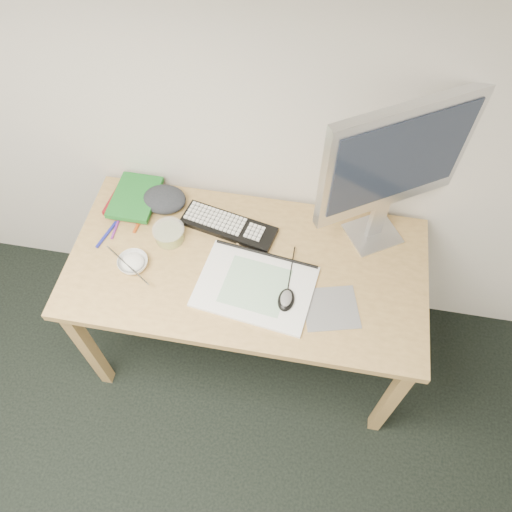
{
  "coord_description": "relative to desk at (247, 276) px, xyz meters",
  "views": [
    {
      "loc": [
        0.52,
        0.4,
        2.39
      ],
      "look_at": [
        0.33,
        1.42,
        0.83
      ],
      "focal_mm": 35.0,
      "sensor_mm": 36.0,
      "label": 1
    }
  ],
  "objects": [
    {
      "name": "pencil_black",
      "position": [
        0.13,
        0.02,
        0.09
      ],
      "size": [
        0.16,
        0.01,
        0.01
      ],
      "primitive_type": "cylinder",
      "rotation": [
        0.0,
        1.57,
        0.04
      ],
      "color": "black",
      "rests_on": "desk"
    },
    {
      "name": "sketchpad",
      "position": [
        0.05,
        -0.09,
        0.09
      ],
      "size": [
        0.47,
        0.36,
        0.01
      ],
      "primitive_type": "cube",
      "rotation": [
        0.0,
        0.0,
        -0.13
      ],
      "color": "white",
      "rests_on": "desk"
    },
    {
      "name": "fruit_tub",
      "position": [
        -0.33,
        0.07,
        0.11
      ],
      "size": [
        0.14,
        0.14,
        0.06
      ],
      "primitive_type": "cylinder",
      "rotation": [
        0.0,
        0.0,
        0.14
      ],
      "color": "#D4D14A",
      "rests_on": "desk"
    },
    {
      "name": "book_red",
      "position": [
        -0.54,
        0.24,
        0.09
      ],
      "size": [
        0.19,
        0.25,
        0.02
      ],
      "primitive_type": "cube",
      "rotation": [
        0.0,
        0.0,
        -0.11
      ],
      "color": "maroon",
      "rests_on": "desk"
    },
    {
      "name": "keyboard",
      "position": [
        -0.11,
        0.17,
        0.09
      ],
      "size": [
        0.41,
        0.21,
        0.02
      ],
      "primitive_type": "cube",
      "rotation": [
        0.0,
        0.0,
        -0.22
      ],
      "color": "black",
      "rests_on": "desk"
    },
    {
      "name": "mouse",
      "position": [
        0.17,
        -0.14,
        0.11
      ],
      "size": [
        0.07,
        0.1,
        0.03
      ],
      "primitive_type": "ellipsoid",
      "rotation": [
        0.0,
        0.0,
        -0.05
      ],
      "color": "black",
      "rests_on": "sketchpad"
    },
    {
      "name": "rice_bowl",
      "position": [
        -0.43,
        -0.08,
        0.1
      ],
      "size": [
        0.14,
        0.14,
        0.04
      ],
      "primitive_type": "imported",
      "rotation": [
        0.0,
        0.0,
        -0.24
      ],
      "color": "white",
      "rests_on": "desk"
    },
    {
      "name": "mousepad",
      "position": [
        0.34,
        -0.13,
        0.08
      ],
      "size": [
        0.24,
        0.22,
        0.0
      ],
      "primitive_type": "cube",
      "rotation": [
        0.0,
        0.0,
        0.26
      ],
      "color": "slate",
      "rests_on": "desk"
    },
    {
      "name": "book_green",
      "position": [
        -0.52,
        0.23,
        0.12
      ],
      "size": [
        0.18,
        0.25,
        0.02
      ],
      "primitive_type": "cube",
      "rotation": [
        0.0,
        0.0,
        -0.01
      ],
      "color": "#1B6D25",
      "rests_on": "book_red"
    },
    {
      "name": "cloth_lump",
      "position": [
        -0.4,
        0.24,
        0.11
      ],
      "size": [
        0.16,
        0.14,
        0.06
      ],
      "primitive_type": "ellipsoid",
      "rotation": [
        0.0,
        0.0,
        0.07
      ],
      "color": "#26282E",
      "rests_on": "desk"
    },
    {
      "name": "chopsticks",
      "position": [
        -0.44,
        -0.1,
        0.12
      ],
      "size": [
        0.21,
        0.15,
        0.02
      ],
      "primitive_type": "cylinder",
      "rotation": [
        0.0,
        1.57,
        -0.58
      ],
      "color": "#B5B5B7",
      "rests_on": "rice_bowl"
    },
    {
      "name": "desk",
      "position": [
        0.0,
        0.0,
        0.0
      ],
      "size": [
        1.4,
        0.7,
        0.75
      ],
      "color": "tan",
      "rests_on": "ground"
    },
    {
      "name": "pencil_pink",
      "position": [
        -0.02,
        0.02,
        0.09
      ],
      "size": [
        0.17,
        0.07,
        0.01
      ],
      "primitive_type": "cylinder",
      "rotation": [
        0.0,
        1.57,
        -0.36
      ],
      "color": "#DD6E89",
      "rests_on": "desk"
    },
    {
      "name": "marker_blue",
      "position": [
        -0.59,
        0.04,
        0.09
      ],
      "size": [
        0.05,
        0.14,
        0.01
      ],
      "primitive_type": "cylinder",
      "rotation": [
        0.0,
        1.57,
        1.32
      ],
      "color": "#1B2196",
      "rests_on": "desk"
    },
    {
      "name": "marker_orange",
      "position": [
        -0.47,
        0.14,
        0.09
      ],
      "size": [
        0.03,
        0.14,
        0.01
      ],
      "primitive_type": "cylinder",
      "rotation": [
        0.0,
        1.57,
        1.47
      ],
      "color": "#C44A17",
      "rests_on": "desk"
    },
    {
      "name": "monitor",
      "position": [
        0.48,
        0.24,
        0.49
      ],
      "size": [
        0.5,
        0.33,
        0.66
      ],
      "rotation": [
        0.0,
        0.0,
        0.56
      ],
      "color": "silver",
      "rests_on": "desk"
    },
    {
      "name": "marker_purple",
      "position": [
        -0.56,
        0.08,
        0.09
      ],
      "size": [
        0.01,
        0.12,
        0.01
      ],
      "primitive_type": "cylinder",
      "rotation": [
        0.0,
        1.57,
        1.6
      ],
      "color": "#7C2894",
      "rests_on": "desk"
    },
    {
      "name": "pencil_tan",
      "position": [
        -0.01,
        0.04,
        0.09
      ],
      "size": [
        0.14,
        0.16,
        0.01
      ],
      "primitive_type": "cylinder",
      "rotation": [
        0.0,
        1.57,
        -0.86
      ],
      "color": "tan",
      "rests_on": "desk"
    }
  ]
}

